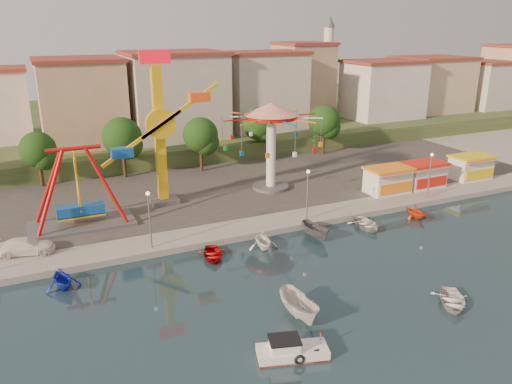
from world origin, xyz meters
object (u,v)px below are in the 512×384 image
pirate_ship_ride (78,189)px  cabin_motorboat (291,352)px  kamikaze_tower (164,134)px  skiff (299,307)px  van (26,246)px  wave_swinger (271,127)px

pirate_ship_ride → cabin_motorboat: (9.33, -26.31, -3.98)m
pirate_ship_ride → kamikaze_tower: size_ratio=0.61×
kamikaze_tower → cabin_motorboat: (-0.23, -29.25, -7.95)m
cabin_motorboat → skiff: skiff is taller
cabin_motorboat → van: size_ratio=0.98×
van → skiff: bearing=-125.0°
pirate_ship_ride → wave_swinger: bearing=6.6°
kamikaze_tower → van: kamikaze_tower is taller
kamikaze_tower → pirate_ship_ride: bearing=-162.9°
pirate_ship_ride → wave_swinger: wave_swinger is taller
wave_swinger → skiff: bearing=-112.1°
kamikaze_tower → cabin_motorboat: kamikaze_tower is taller
wave_swinger → skiff: 28.20m
cabin_motorboat → skiff: 4.50m
wave_swinger → skiff: (-10.25, -25.23, -7.33)m
skiff → kamikaze_tower: bearing=95.6°
kamikaze_tower → van: size_ratio=3.45×
cabin_motorboat → pirate_ship_ride: bearing=125.5°
wave_swinger → skiff: wave_swinger is taller
pirate_ship_ride → van: size_ratio=2.09×
wave_swinger → kamikaze_tower: bearing=178.2°
kamikaze_tower → cabin_motorboat: size_ratio=3.53×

